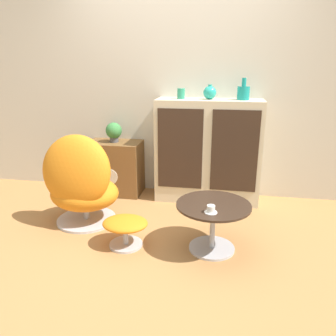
{
  "coord_description": "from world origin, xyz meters",
  "views": [
    {
      "loc": [
        0.54,
        -2.46,
        1.5
      ],
      "look_at": [
        0.02,
        0.5,
        0.55
      ],
      "focal_mm": 35.0,
      "sensor_mm": 36.0,
      "label": 1
    }
  ],
  "objects_px": {
    "ottoman": "(125,226)",
    "coffee_table": "(213,219)",
    "potted_plant": "(114,131)",
    "vase_inner_right": "(243,92)",
    "egg_chair": "(81,183)",
    "vase_inner_left": "(210,93)",
    "teacup": "(211,210)",
    "tv_console": "(115,168)",
    "vase_leftmost": "(181,94)",
    "sideboard": "(208,151)"
  },
  "relations": [
    {
      "from": "sideboard",
      "to": "ottoman",
      "type": "xyz_separation_m",
      "value": [
        -0.62,
        -1.18,
        -0.39
      ]
    },
    {
      "from": "vase_inner_right",
      "to": "potted_plant",
      "type": "xyz_separation_m",
      "value": [
        -1.45,
        0.0,
        -0.46
      ]
    },
    {
      "from": "vase_leftmost",
      "to": "vase_inner_right",
      "type": "xyz_separation_m",
      "value": [
        0.66,
        0.0,
        0.02
      ]
    },
    {
      "from": "ottoman",
      "to": "potted_plant",
      "type": "xyz_separation_m",
      "value": [
        -0.48,
        1.18,
        0.58
      ]
    },
    {
      "from": "sideboard",
      "to": "coffee_table",
      "type": "distance_m",
      "value": 1.15
    },
    {
      "from": "potted_plant",
      "to": "egg_chair",
      "type": "bearing_deg",
      "value": -93.74
    },
    {
      "from": "potted_plant",
      "to": "sideboard",
      "type": "bearing_deg",
      "value": -0.35
    },
    {
      "from": "vase_inner_right",
      "to": "ottoman",
      "type": "bearing_deg",
      "value": -129.26
    },
    {
      "from": "vase_inner_left",
      "to": "egg_chair",
      "type": "bearing_deg",
      "value": -143.6
    },
    {
      "from": "vase_inner_left",
      "to": "vase_inner_right",
      "type": "height_order",
      "value": "vase_inner_right"
    },
    {
      "from": "vase_inner_right",
      "to": "sideboard",
      "type": "bearing_deg",
      "value": -179.36
    },
    {
      "from": "ottoman",
      "to": "vase_inner_right",
      "type": "distance_m",
      "value": 1.85
    },
    {
      "from": "egg_chair",
      "to": "potted_plant",
      "type": "relative_size",
      "value": 4.02
    },
    {
      "from": "sideboard",
      "to": "vase_inner_left",
      "type": "distance_m",
      "value": 0.64
    },
    {
      "from": "ottoman",
      "to": "sideboard",
      "type": "bearing_deg",
      "value": 62.32
    },
    {
      "from": "tv_console",
      "to": "vase_inner_left",
      "type": "height_order",
      "value": "vase_inner_left"
    },
    {
      "from": "egg_chair",
      "to": "vase_leftmost",
      "type": "xyz_separation_m",
      "value": [
        0.84,
        0.85,
        0.78
      ]
    },
    {
      "from": "tv_console",
      "to": "vase_leftmost",
      "type": "height_order",
      "value": "vase_leftmost"
    },
    {
      "from": "egg_chair",
      "to": "coffee_table",
      "type": "height_order",
      "value": "egg_chair"
    },
    {
      "from": "ottoman",
      "to": "coffee_table",
      "type": "xyz_separation_m",
      "value": [
        0.74,
        0.07,
        0.1
      ]
    },
    {
      "from": "teacup",
      "to": "ottoman",
      "type": "bearing_deg",
      "value": 172.4
    },
    {
      "from": "sideboard",
      "to": "vase_inner_left",
      "type": "relative_size",
      "value": 7.47
    },
    {
      "from": "egg_chair",
      "to": "potted_plant",
      "type": "bearing_deg",
      "value": 86.26
    },
    {
      "from": "sideboard",
      "to": "vase_inner_left",
      "type": "bearing_deg",
      "value": 122.91
    },
    {
      "from": "potted_plant",
      "to": "ottoman",
      "type": "bearing_deg",
      "value": -67.93
    },
    {
      "from": "egg_chair",
      "to": "vase_inner_left",
      "type": "distance_m",
      "value": 1.64
    },
    {
      "from": "vase_inner_left",
      "to": "vase_leftmost",
      "type": "bearing_deg",
      "value": -180.0
    },
    {
      "from": "vase_inner_left",
      "to": "teacup",
      "type": "xyz_separation_m",
      "value": [
        0.11,
        -1.28,
        -0.78
      ]
    },
    {
      "from": "egg_chair",
      "to": "vase_inner_right",
      "type": "height_order",
      "value": "vase_inner_right"
    },
    {
      "from": "vase_inner_right",
      "to": "teacup",
      "type": "distance_m",
      "value": 1.52
    },
    {
      "from": "vase_inner_left",
      "to": "teacup",
      "type": "relative_size",
      "value": 1.54
    },
    {
      "from": "vase_inner_left",
      "to": "teacup",
      "type": "bearing_deg",
      "value": -85.22
    },
    {
      "from": "vase_inner_left",
      "to": "tv_console",
      "type": "bearing_deg",
      "value": 179.87
    },
    {
      "from": "tv_console",
      "to": "coffee_table",
      "type": "height_order",
      "value": "tv_console"
    },
    {
      "from": "teacup",
      "to": "coffee_table",
      "type": "bearing_deg",
      "value": 85.16
    },
    {
      "from": "tv_console",
      "to": "vase_inner_right",
      "type": "distance_m",
      "value": 1.71
    },
    {
      "from": "vase_inner_right",
      "to": "teacup",
      "type": "height_order",
      "value": "vase_inner_right"
    },
    {
      "from": "vase_inner_right",
      "to": "coffee_table",
      "type": "bearing_deg",
      "value": -101.68
    },
    {
      "from": "vase_inner_right",
      "to": "potted_plant",
      "type": "distance_m",
      "value": 1.52
    },
    {
      "from": "ottoman",
      "to": "vase_inner_right",
      "type": "height_order",
      "value": "vase_inner_right"
    },
    {
      "from": "egg_chair",
      "to": "potted_plant",
      "type": "height_order",
      "value": "egg_chair"
    },
    {
      "from": "coffee_table",
      "to": "vase_leftmost",
      "type": "distance_m",
      "value": 1.51
    },
    {
      "from": "vase_leftmost",
      "to": "potted_plant",
      "type": "bearing_deg",
      "value": 179.79
    },
    {
      "from": "vase_inner_left",
      "to": "vase_inner_right",
      "type": "distance_m",
      "value": 0.35
    },
    {
      "from": "potted_plant",
      "to": "teacup",
      "type": "relative_size",
      "value": 2.29
    },
    {
      "from": "egg_chair",
      "to": "tv_console",
      "type": "bearing_deg",
      "value": 86.48
    },
    {
      "from": "sideboard",
      "to": "ottoman",
      "type": "height_order",
      "value": "sideboard"
    },
    {
      "from": "ottoman",
      "to": "coffee_table",
      "type": "relative_size",
      "value": 0.64
    },
    {
      "from": "potted_plant",
      "to": "teacup",
      "type": "height_order",
      "value": "potted_plant"
    },
    {
      "from": "sideboard",
      "to": "vase_leftmost",
      "type": "bearing_deg",
      "value": 179.29
    }
  ]
}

